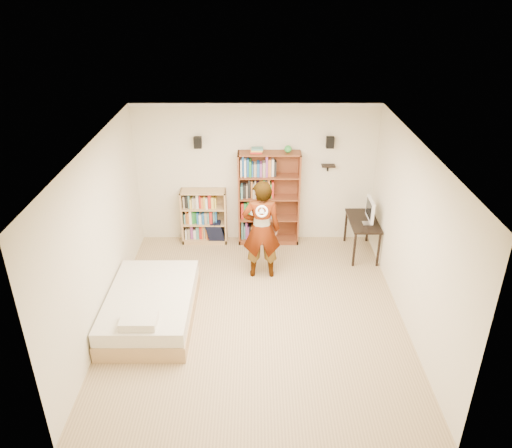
{
  "coord_description": "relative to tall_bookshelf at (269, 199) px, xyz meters",
  "views": [
    {
      "loc": [
        -0.01,
        -6.32,
        4.75
      ],
      "look_at": [
        0.0,
        0.6,
        1.25
      ],
      "focal_mm": 35.0,
      "sensor_mm": 36.0,
      "label": 1
    }
  ],
  "objects": [
    {
      "name": "low_bookshelf",
      "position": [
        -1.25,
        0.01,
        -0.38
      ],
      "size": [
        0.86,
        0.32,
        1.08
      ],
      "primitive_type": null,
      "color": "tan",
      "rests_on": "ground"
    },
    {
      "name": "wall_shelf",
      "position": [
        1.1,
        0.08,
        0.63
      ],
      "size": [
        0.25,
        0.16,
        0.02
      ],
      "primitive_type": "cube",
      "color": "black",
      "rests_on": "room_shell"
    },
    {
      "name": "speaker_left",
      "position": [
        -1.3,
        0.07,
        1.08
      ],
      "size": [
        0.14,
        0.12,
        0.2
      ],
      "primitive_type": "cube",
      "color": "black",
      "rests_on": "room_shell"
    },
    {
      "name": "navy_bag",
      "position": [
        -1.03,
        -0.05,
        -0.69
      ],
      "size": [
        0.34,
        0.22,
        0.45
      ],
      "primitive_type": null,
      "rotation": [
        0.0,
        0.0,
        -0.01
      ],
      "color": "black",
      "rests_on": "ground"
    },
    {
      "name": "imac",
      "position": [
        1.77,
        -0.61,
        0.02
      ],
      "size": [
        0.15,
        0.49,
        0.48
      ],
      "primitive_type": null,
      "rotation": [
        0.0,
        0.0,
        0.12
      ],
      "color": "white",
      "rests_on": "computer_desk"
    },
    {
      "name": "ground",
      "position": [
        -0.25,
        -2.33,
        -0.92
      ],
      "size": [
        4.5,
        5.0,
        0.01
      ],
      "primitive_type": "cube",
      "color": "tan",
      "rests_on": "ground"
    },
    {
      "name": "crown_molding",
      "position": [
        -0.25,
        -2.33,
        1.75
      ],
      "size": [
        4.5,
        5.0,
        0.06
      ],
      "color": "white",
      "rests_on": "room_shell"
    },
    {
      "name": "daybed",
      "position": [
        -1.84,
        -2.47,
        -0.63
      ],
      "size": [
        1.28,
        1.97,
        0.58
      ],
      "primitive_type": null,
      "color": "silver",
      "rests_on": "ground"
    },
    {
      "name": "wii_wheel",
      "position": [
        -0.15,
        -1.55,
        0.47
      ],
      "size": [
        0.2,
        0.07,
        0.2
      ],
      "primitive_type": "torus",
      "rotation": [
        1.36,
        0.0,
        0.0
      ],
      "color": "white",
      "rests_on": "person"
    },
    {
      "name": "tall_bookshelf",
      "position": [
        0.0,
        0.0,
        0.0
      ],
      "size": [
        1.16,
        0.34,
        1.83
      ],
      "primitive_type": null,
      "color": "brown",
      "rests_on": "ground"
    },
    {
      "name": "speaker_right",
      "position": [
        1.1,
        0.07,
        1.08
      ],
      "size": [
        0.14,
        0.12,
        0.2
      ],
      "primitive_type": "cube",
      "color": "black",
      "rests_on": "room_shell"
    },
    {
      "name": "person",
      "position": [
        -0.15,
        -1.22,
        -0.03
      ],
      "size": [
        0.66,
        0.44,
        1.77
      ],
      "primitive_type": "imported",
      "rotation": [
        0.0,
        0.0,
        3.17
      ],
      "color": "black",
      "rests_on": "ground"
    },
    {
      "name": "room_shell",
      "position": [
        -0.25,
        -2.33,
        0.85
      ],
      "size": [
        4.52,
        5.02,
        2.71
      ],
      "color": "beige",
      "rests_on": "ground"
    },
    {
      "name": "computer_desk",
      "position": [
        1.73,
        -0.46,
        -0.57
      ],
      "size": [
        0.51,
        1.02,
        0.69
      ],
      "primitive_type": null,
      "color": "black",
      "rests_on": "ground"
    }
  ]
}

